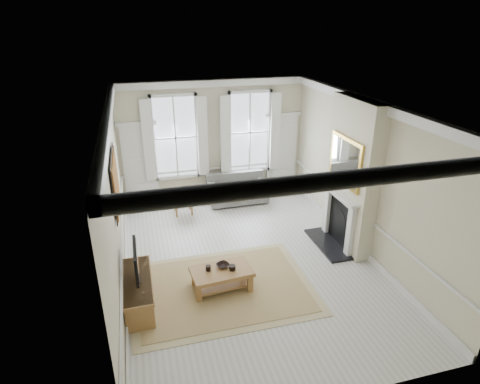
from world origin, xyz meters
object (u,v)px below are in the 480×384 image
object	(u,v)px
tv_stand	(139,292)
side_table	(183,196)
coffee_table	(222,273)
sofa	(237,190)

from	to	relation	value
tv_stand	side_table	bearing A→B (deg)	70.02
coffee_table	tv_stand	world-z (taller)	tv_stand
coffee_table	tv_stand	xyz separation A→B (m)	(-1.58, -0.05, -0.08)
side_table	tv_stand	world-z (taller)	side_table
sofa	coffee_table	bearing A→B (deg)	-108.88
coffee_table	tv_stand	distance (m)	1.58
sofa	side_table	xyz separation A→B (m)	(-1.60, -0.35, 0.14)
tv_stand	sofa	bearing A→B (deg)	53.49
sofa	tv_stand	bearing A→B (deg)	-126.51
sofa	tv_stand	xyz separation A→B (m)	(-2.90, -3.92, -0.08)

